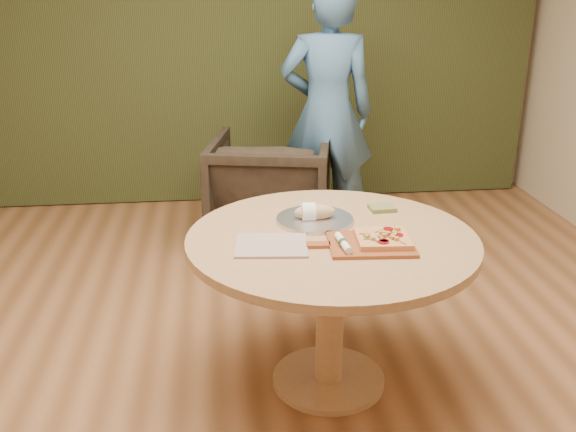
{
  "coord_description": "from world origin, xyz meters",
  "views": [
    {
      "loc": [
        -0.22,
        -2.42,
        1.81
      ],
      "look_at": [
        0.08,
        0.25,
        0.8
      ],
      "focal_mm": 40.0,
      "sensor_mm": 36.0,
      "label": 1
    }
  ],
  "objects_px": {
    "cutlery_roll": "(343,243)",
    "bread_roll": "(313,212)",
    "serving_tray": "(315,219)",
    "pizza_paddle": "(368,244)",
    "pedestal_table": "(331,265)",
    "person_standing": "(327,113)",
    "flatbread_pizza": "(383,238)",
    "armchair": "(271,184)"
  },
  "relations": [
    {
      "from": "bread_roll",
      "to": "armchair",
      "type": "height_order",
      "value": "armchair"
    },
    {
      "from": "pedestal_table",
      "to": "serving_tray",
      "type": "relative_size",
      "value": 3.58
    },
    {
      "from": "flatbread_pizza",
      "to": "serving_tray",
      "type": "bearing_deg",
      "value": 128.84
    },
    {
      "from": "cutlery_roll",
      "to": "armchair",
      "type": "distance_m",
      "value": 1.99
    },
    {
      "from": "pizza_paddle",
      "to": "flatbread_pizza",
      "type": "xyz_separation_m",
      "value": [
        0.07,
        0.01,
        0.02
      ]
    },
    {
      "from": "cutlery_roll",
      "to": "serving_tray",
      "type": "xyz_separation_m",
      "value": [
        -0.07,
        0.34,
        -0.02
      ]
    },
    {
      "from": "person_standing",
      "to": "pizza_paddle",
      "type": "bearing_deg",
      "value": 89.51
    },
    {
      "from": "pedestal_table",
      "to": "person_standing",
      "type": "bearing_deg",
      "value": 81.11
    },
    {
      "from": "pedestal_table",
      "to": "cutlery_roll",
      "type": "height_order",
      "value": "cutlery_roll"
    },
    {
      "from": "pizza_paddle",
      "to": "serving_tray",
      "type": "xyz_separation_m",
      "value": [
        -0.18,
        0.31,
        -0.0
      ]
    },
    {
      "from": "pizza_paddle",
      "to": "serving_tray",
      "type": "relative_size",
      "value": 1.28
    },
    {
      "from": "pedestal_table",
      "to": "armchair",
      "type": "xyz_separation_m",
      "value": [
        -0.12,
        1.8,
        -0.19
      ]
    },
    {
      "from": "pedestal_table",
      "to": "flatbread_pizza",
      "type": "bearing_deg",
      "value": -30.65
    },
    {
      "from": "bread_roll",
      "to": "pedestal_table",
      "type": "bearing_deg",
      "value": -73.07
    },
    {
      "from": "pedestal_table",
      "to": "cutlery_roll",
      "type": "xyz_separation_m",
      "value": [
        0.02,
        -0.15,
        0.17
      ]
    },
    {
      "from": "pedestal_table",
      "to": "bread_roll",
      "type": "xyz_separation_m",
      "value": [
        -0.06,
        0.19,
        0.18
      ]
    },
    {
      "from": "flatbread_pizza",
      "to": "cutlery_roll",
      "type": "relative_size",
      "value": 1.18
    },
    {
      "from": "armchair",
      "to": "pizza_paddle",
      "type": "bearing_deg",
      "value": 108.94
    },
    {
      "from": "cutlery_roll",
      "to": "person_standing",
      "type": "height_order",
      "value": "person_standing"
    },
    {
      "from": "pizza_paddle",
      "to": "person_standing",
      "type": "xyz_separation_m",
      "value": [
        0.16,
        1.99,
        0.15
      ]
    },
    {
      "from": "cutlery_roll",
      "to": "bread_roll",
      "type": "xyz_separation_m",
      "value": [
        -0.08,
        0.34,
        0.01
      ]
    },
    {
      "from": "cutlery_roll",
      "to": "bread_roll",
      "type": "relative_size",
      "value": 1.03
    },
    {
      "from": "pizza_paddle",
      "to": "person_standing",
      "type": "relative_size",
      "value": 0.25
    },
    {
      "from": "pedestal_table",
      "to": "person_standing",
      "type": "xyz_separation_m",
      "value": [
        0.29,
        1.87,
        0.3
      ]
    },
    {
      "from": "pizza_paddle",
      "to": "armchair",
      "type": "bearing_deg",
      "value": 101.28
    },
    {
      "from": "armchair",
      "to": "cutlery_roll",
      "type": "bearing_deg",
      "value": 105.59
    },
    {
      "from": "bread_roll",
      "to": "person_standing",
      "type": "distance_m",
      "value": 1.72
    },
    {
      "from": "flatbread_pizza",
      "to": "serving_tray",
      "type": "xyz_separation_m",
      "value": [
        -0.24,
        0.3,
        -0.02
      ]
    },
    {
      "from": "flatbread_pizza",
      "to": "person_standing",
      "type": "bearing_deg",
      "value": 87.23
    },
    {
      "from": "flatbread_pizza",
      "to": "bread_roll",
      "type": "distance_m",
      "value": 0.4
    },
    {
      "from": "serving_tray",
      "to": "pizza_paddle",
      "type": "bearing_deg",
      "value": -60.32
    },
    {
      "from": "person_standing",
      "to": "bread_roll",
      "type": "bearing_deg",
      "value": 82.42
    },
    {
      "from": "flatbread_pizza",
      "to": "cutlery_roll",
      "type": "distance_m",
      "value": 0.18
    },
    {
      "from": "flatbread_pizza",
      "to": "serving_tray",
      "type": "relative_size",
      "value": 0.66
    },
    {
      "from": "pedestal_table",
      "to": "serving_tray",
      "type": "height_order",
      "value": "serving_tray"
    },
    {
      "from": "pizza_paddle",
      "to": "flatbread_pizza",
      "type": "distance_m",
      "value": 0.07
    },
    {
      "from": "flatbread_pizza",
      "to": "person_standing",
      "type": "distance_m",
      "value": 1.99
    },
    {
      "from": "serving_tray",
      "to": "bread_roll",
      "type": "height_order",
      "value": "bread_roll"
    },
    {
      "from": "pedestal_table",
      "to": "armchair",
      "type": "height_order",
      "value": "armchair"
    },
    {
      "from": "pedestal_table",
      "to": "serving_tray",
      "type": "distance_m",
      "value": 0.24
    },
    {
      "from": "bread_roll",
      "to": "cutlery_roll",
      "type": "bearing_deg",
      "value": -77.43
    },
    {
      "from": "serving_tray",
      "to": "flatbread_pizza",
      "type": "bearing_deg",
      "value": -51.16
    }
  ]
}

